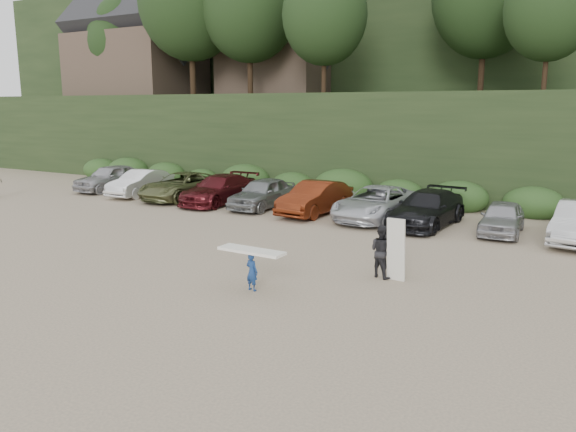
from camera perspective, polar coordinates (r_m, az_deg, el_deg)
The scene contains 5 objects.
ground at distance 18.83m, azimuth -6.80°, elevation -5.18°, with size 120.00×120.00×0.00m, color tan.
hillside_backdrop at distance 51.94m, azimuth 18.07°, elevation 17.22°, with size 90.00×41.50×28.00m.
parked_cars at distance 26.64m, azimuth 8.23°, elevation 1.33°, with size 37.00×5.85×1.65m.
child_surfer at distance 16.21m, azimuth -3.70°, elevation -4.74°, with size 2.06×0.64×1.23m.
adult_surfer at distance 17.64m, azimuth 9.63°, elevation -3.52°, with size 1.29×0.87×1.97m.
Camera 1 is at (10.83, -14.47, 5.27)m, focal length 35.00 mm.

